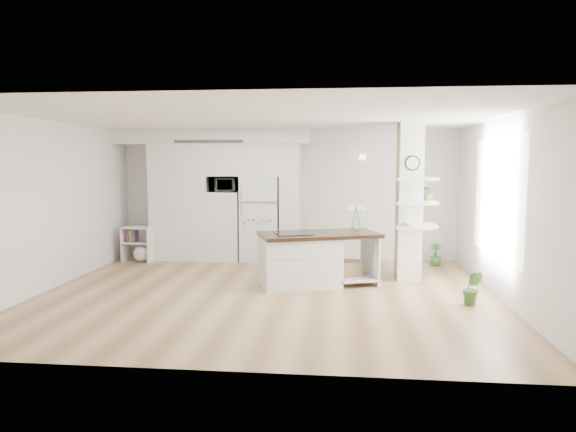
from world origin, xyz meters
name	(u,v)px	position (x,y,z in m)	size (l,w,h in m)	color
floor	(268,293)	(0.00, 0.00, 0.00)	(7.00, 6.00, 0.01)	tan
room	(267,174)	(0.00, 0.00, 1.86)	(7.04, 6.04, 2.72)	white
cabinet_wall	(216,188)	(-1.45, 2.67, 1.51)	(4.00, 0.71, 2.70)	silver
refrigerator	(260,218)	(-0.53, 2.68, 0.88)	(0.78, 0.69, 1.75)	silver
column	(415,202)	(2.38, 1.13, 1.35)	(0.69, 0.90, 2.70)	silver
window	(497,198)	(3.48, 0.30, 1.50)	(2.40, 2.40, 0.00)	white
pendant_light	(380,156)	(1.70, 0.15, 2.12)	(0.12, 0.12, 0.10)	white
kitchen_island	(306,258)	(0.56, 0.59, 0.46)	(2.13, 1.50, 1.44)	silver
bookshelf	(139,246)	(-2.97, 2.27, 0.31)	(0.63, 0.40, 0.72)	silver
floor_plant_a	(472,288)	(3.00, -0.36, 0.25)	(0.28, 0.22, 0.50)	#376F2C
floor_plant_b	(435,255)	(3.00, 2.50, 0.21)	(0.24, 0.24, 0.43)	#376F2C
microwave	(224,185)	(-1.27, 2.62, 1.57)	(0.54, 0.37, 0.30)	#2D2D2D
shelf_plant	(429,192)	(2.63, 1.30, 1.52)	(0.27, 0.23, 0.30)	#376F2C
decor_bowl	(412,224)	(2.30, 0.90, 1.00)	(0.22, 0.22, 0.05)	white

